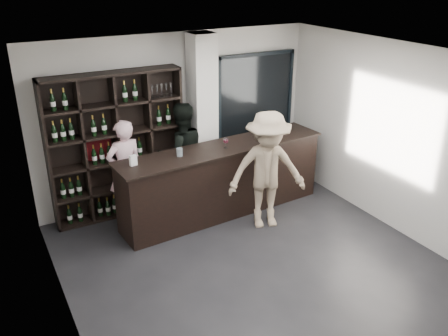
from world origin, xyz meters
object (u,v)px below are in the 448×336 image
tasting_counter (223,180)px  taster_pink (125,170)px  wine_shelf (117,146)px  customer (267,171)px  taster_black (182,155)px

tasting_counter → taster_pink: taster_pink is taller
wine_shelf → taster_pink: size_ratio=1.43×
customer → wine_shelf: bearing=159.7°
tasting_counter → taster_black: taster_black is taller
customer → tasting_counter: bearing=138.0°
tasting_counter → taster_black: size_ratio=1.98×
customer → taster_pink: bearing=162.1°
taster_pink → customer: customer is taller
wine_shelf → customer: wine_shelf is taller
tasting_counter → taster_pink: 1.61m
wine_shelf → customer: (1.90, -1.52, -0.25)m
wine_shelf → customer: bearing=-38.6°
taster_black → customer: bearing=125.6°
taster_pink → taster_black: (1.00, 0.00, 0.07)m
wine_shelf → customer: size_ratio=1.26×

